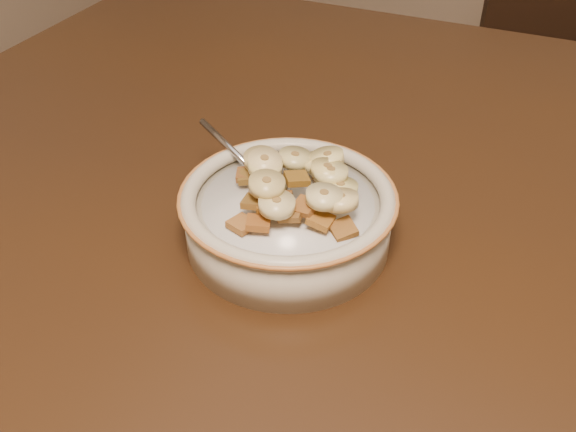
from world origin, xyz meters
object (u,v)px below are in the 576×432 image
at_px(cereal_bowl, 288,222).
at_px(table, 467,200).
at_px(spoon, 267,184).
at_px(chair, 538,126).

bearing_deg(cereal_bowl, table, 51.63).
relative_size(cereal_bowl, spoon, 4.17).
bearing_deg(chair, spoon, -123.21).
bearing_deg(cereal_bowl, spoon, 155.57).
distance_m(chair, spoon, 1.01).
bearing_deg(chair, cereal_bowl, -121.45).
bearing_deg(table, cereal_bowl, -130.91).
height_order(table, spoon, spoon).
xyz_separation_m(chair, cereal_bowl, (-0.15, -0.94, 0.34)).
distance_m(chair, cereal_bowl, 1.01).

